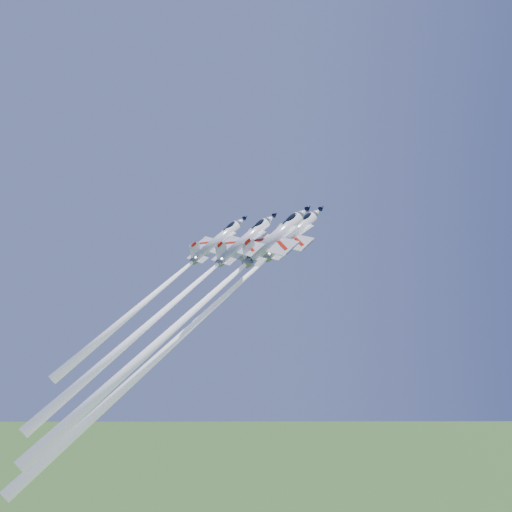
{
  "coord_description": "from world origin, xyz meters",
  "views": [
    {
      "loc": [
        -0.39,
        -99.13,
        97.67
      ],
      "look_at": [
        0.0,
        0.0,
        101.95
      ],
      "focal_mm": 40.0,
      "sensor_mm": 36.0,
      "label": 1
    }
  ],
  "objects_px": {
    "jet_right": "(195,310)",
    "jet_slot": "(174,303)",
    "jet_left": "(165,285)",
    "jet_lead": "(199,320)"
  },
  "relations": [
    {
      "from": "jet_right",
      "to": "jet_slot",
      "type": "height_order",
      "value": "jet_right"
    },
    {
      "from": "jet_left",
      "to": "jet_right",
      "type": "bearing_deg",
      "value": -10.13
    },
    {
      "from": "jet_left",
      "to": "jet_slot",
      "type": "xyz_separation_m",
      "value": [
        2.83,
        -9.28,
        -2.65
      ]
    },
    {
      "from": "jet_lead",
      "to": "jet_right",
      "type": "relative_size",
      "value": 1.17
    },
    {
      "from": "jet_left",
      "to": "jet_right",
      "type": "height_order",
      "value": "jet_right"
    },
    {
      "from": "jet_lead",
      "to": "jet_right",
      "type": "xyz_separation_m",
      "value": [
        -0.03,
        -6.15,
        2.0
      ]
    },
    {
      "from": "jet_lead",
      "to": "jet_left",
      "type": "height_order",
      "value": "jet_lead"
    },
    {
      "from": "jet_lead",
      "to": "jet_left",
      "type": "distance_m",
      "value": 9.21
    },
    {
      "from": "jet_lead",
      "to": "jet_right",
      "type": "distance_m",
      "value": 6.47
    },
    {
      "from": "jet_left",
      "to": "jet_right",
      "type": "distance_m",
      "value": 12.21
    }
  ]
}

